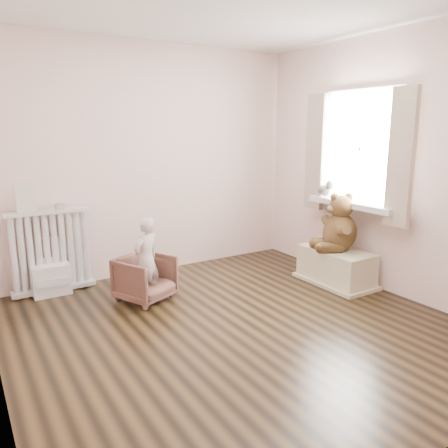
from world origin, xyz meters
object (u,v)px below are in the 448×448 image
child (146,259)px  toy_bench (336,265)px  teddy_bear (340,223)px  radiator (52,256)px  toy_vanity (50,268)px  plush_cat (325,188)px  armchair (145,278)px

child → toy_bench: bearing=139.2°
child → teddy_bear: size_ratio=1.34×
radiator → toy_bench: bearing=-26.6°
toy_vanity → toy_bench: 3.02m
plush_cat → toy_vanity: bearing=176.5°
toy_bench → teddy_bear: 0.47m
armchair → toy_vanity: bearing=114.8°
armchair → plush_cat: bearing=-31.6°
teddy_bear → armchair: bearing=-176.3°
radiator → armchair: (0.73, -0.70, -0.17)m
radiator → plush_cat: size_ratio=3.77×
toy_vanity → plush_cat: (2.85, -0.95, 0.72)m
radiator → toy_bench: size_ratio=1.08×
radiator → child: size_ratio=1.06×
toy_vanity → armchair: toy_vanity is taller
armchair → plush_cat: size_ratio=2.12×
toy_vanity → teddy_bear: 3.06m
armchair → child: (0.00, -0.05, 0.21)m
toy_vanity → toy_bench: (2.71, -1.31, -0.08)m
child → plush_cat: (2.09, -0.23, 0.57)m
toy_bench → teddy_bear: teddy_bear is taller
toy_bench → plush_cat: bearing=68.9°
toy_vanity → armchair: size_ratio=1.19×
toy_bench → teddy_bear: size_ratio=1.31×
toy_bench → armchair: bearing=161.8°
radiator → plush_cat: 3.05m
radiator → toy_vanity: radiator is taller
radiator → teddy_bear: size_ratio=1.42×
radiator → armchair: 1.02m
armchair → teddy_bear: bearing=-42.3°
radiator → toy_bench: radiator is taller
armchair → teddy_bear: size_ratio=0.80×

